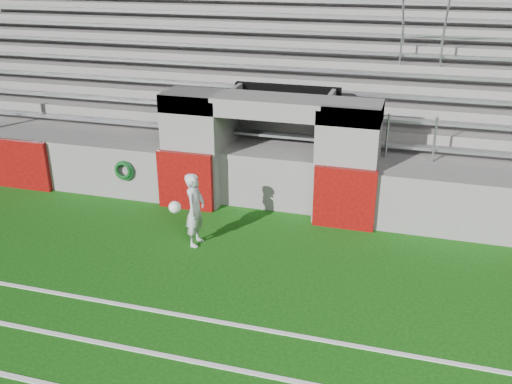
% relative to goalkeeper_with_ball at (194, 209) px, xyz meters
% --- Properties ---
extents(ground, '(90.00, 90.00, 0.00)m').
position_rel_goalkeeper_with_ball_xyz_m(ground, '(0.95, -1.38, -0.76)').
color(ground, '#10460B').
rests_on(ground, ground).
extents(stadium_structure, '(26.00, 8.48, 5.42)m').
position_rel_goalkeeper_with_ball_xyz_m(stadium_structure, '(0.95, 6.59, 0.73)').
color(stadium_structure, slate).
rests_on(stadium_structure, ground).
extents(goalkeeper_with_ball, '(0.60, 0.69, 1.51)m').
position_rel_goalkeeper_with_ball_xyz_m(goalkeeper_with_ball, '(0.00, 0.00, 0.00)').
color(goalkeeper_with_ball, '#B3BABD').
rests_on(goalkeeper_with_ball, ground).
extents(hose_coil, '(0.49, 0.14, 0.49)m').
position_rel_goalkeeper_with_ball_xyz_m(hose_coil, '(-2.39, 1.55, 0.00)').
color(hose_coil, '#0D441B').
rests_on(hose_coil, ground).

